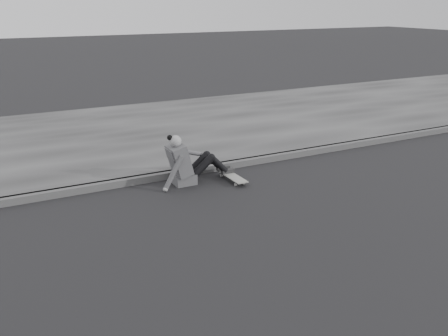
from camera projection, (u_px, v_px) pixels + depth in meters
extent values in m
plane|color=black|center=(385.00, 202.00, 7.69)|extent=(80.00, 80.00, 0.00)
cube|color=#484848|center=(290.00, 155.00, 9.84)|extent=(24.00, 0.16, 0.12)
cube|color=#3C3C3C|center=(220.00, 123.00, 12.38)|extent=(24.00, 6.00, 0.12)
cylinder|color=gray|center=(236.00, 184.00, 8.36)|extent=(0.03, 0.05, 0.05)
cylinder|color=gray|center=(243.00, 183.00, 8.42)|extent=(0.03, 0.05, 0.05)
cylinder|color=gray|center=(221.00, 175.00, 8.79)|extent=(0.03, 0.05, 0.05)
cylinder|color=gray|center=(229.00, 174.00, 8.86)|extent=(0.03, 0.05, 0.05)
cube|color=#303033|center=(240.00, 182.00, 8.38)|extent=(0.16, 0.04, 0.03)
cube|color=#303033|center=(225.00, 173.00, 8.82)|extent=(0.16, 0.04, 0.03)
cube|color=gray|center=(232.00, 176.00, 8.59)|extent=(0.20, 0.78, 0.02)
cube|color=#4B4B4D|center=(184.00, 178.00, 8.45)|extent=(0.36, 0.34, 0.18)
cube|color=#4B4B4D|center=(179.00, 160.00, 8.31)|extent=(0.37, 0.40, 0.57)
cube|color=#4B4B4D|center=(172.00, 154.00, 8.21)|extent=(0.14, 0.30, 0.20)
cylinder|color=gray|center=(176.00, 147.00, 8.21)|extent=(0.09, 0.09, 0.08)
sphere|color=gray|center=(175.00, 141.00, 8.18)|extent=(0.20, 0.20, 0.20)
sphere|color=black|center=(170.00, 138.00, 8.13)|extent=(0.09, 0.09, 0.09)
cylinder|color=black|center=(203.00, 166.00, 8.45)|extent=(0.43, 0.13, 0.39)
cylinder|color=black|center=(198.00, 163.00, 8.60)|extent=(0.43, 0.13, 0.39)
cylinder|color=black|center=(218.00, 164.00, 8.58)|extent=(0.35, 0.11, 0.36)
cylinder|color=black|center=(214.00, 161.00, 8.73)|extent=(0.35, 0.11, 0.36)
sphere|color=black|center=(211.00, 157.00, 8.48)|extent=(0.13, 0.13, 0.13)
sphere|color=black|center=(207.00, 155.00, 8.63)|extent=(0.13, 0.13, 0.13)
cube|color=#2A2A2A|center=(228.00, 171.00, 8.71)|extent=(0.24, 0.08, 0.07)
cube|color=#2A2A2A|center=(223.00, 168.00, 8.86)|extent=(0.24, 0.08, 0.07)
cylinder|color=#4B4B4D|center=(173.00, 173.00, 8.09)|extent=(0.38, 0.08, 0.58)
sphere|color=gray|center=(165.00, 189.00, 8.09)|extent=(0.08, 0.08, 0.08)
cylinder|color=#4B4B4D|center=(189.00, 152.00, 8.53)|extent=(0.48, 0.08, 0.21)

